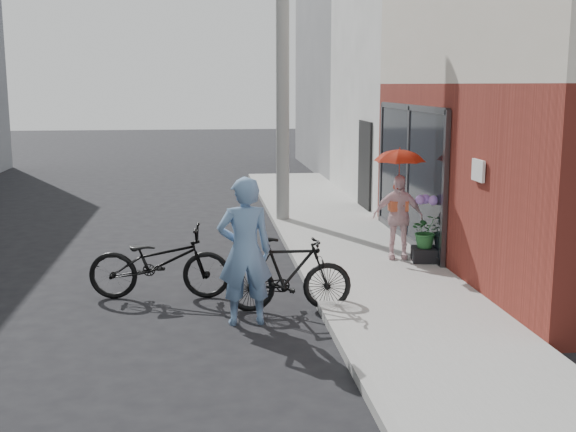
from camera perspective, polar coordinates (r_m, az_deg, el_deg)
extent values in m
plane|color=black|center=(9.78, -2.90, -7.44)|extent=(80.00, 80.00, 0.00)
cube|color=#999993|center=(11.98, 6.52, -3.85)|extent=(2.20, 24.00, 0.12)
cube|color=#9E9E99|center=(11.77, 1.00, -4.04)|extent=(0.12, 24.00, 0.12)
cube|color=black|center=(13.44, 9.57, 3.26)|extent=(0.06, 3.80, 2.40)
cube|color=white|center=(10.29, 14.80, 3.50)|extent=(0.04, 0.40, 0.30)
cube|color=white|center=(19.90, 16.64, 11.41)|extent=(8.00, 6.00, 7.00)
cube|color=slate|center=(26.48, 10.55, 11.30)|extent=(8.00, 8.00, 7.00)
cylinder|color=#9E9E99|center=(15.40, -0.43, 12.27)|extent=(0.28, 0.28, 7.00)
imported|color=#6589B4|center=(9.00, -3.44, -2.80)|extent=(0.71, 0.49, 1.88)
imported|color=black|center=(10.33, -10.10, -3.61)|extent=(2.04, 0.87, 1.04)
imported|color=black|center=(9.61, 0.08, -4.62)|extent=(1.69, 0.50, 1.01)
imported|color=silver|center=(12.10, 8.68, -0.07)|extent=(0.88, 0.52, 1.41)
imported|color=red|center=(11.95, 8.82, 4.90)|extent=(0.80, 0.80, 0.70)
cube|color=black|center=(12.08, 10.80, -3.00)|extent=(0.50, 0.50, 0.23)
imported|color=#296831|center=(12.00, 10.87, -1.15)|extent=(0.51, 0.44, 0.57)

